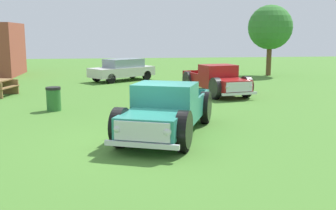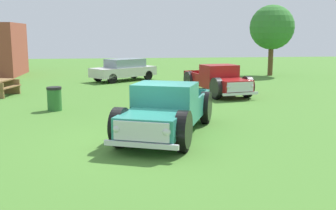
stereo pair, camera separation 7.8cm
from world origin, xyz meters
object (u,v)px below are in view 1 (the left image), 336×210
Objects in this scene: pickup_truck_behind_left at (218,80)px; trash_can at (54,99)px; sedan_distant_a at (122,69)px; pickup_truck_foreground at (165,112)px; oak_tree_east at (270,28)px.

pickup_truck_behind_left reaches higher than trash_can.
sedan_distant_a is (-4.62, 6.81, 0.03)m from pickup_truck_behind_left.
pickup_truck_foreground reaches higher than trash_can.
sedan_distant_a reaches higher than trash_can.
pickup_truck_foreground is at bearing -115.15° from pickup_truck_behind_left.
trash_can is 18.55m from oak_tree_east.
pickup_truck_foreground is 19.69m from oak_tree_east.
pickup_truck_foreground is at bearing -120.51° from oak_tree_east.
pickup_truck_behind_left is at bearing 64.85° from pickup_truck_foreground.
pickup_truck_behind_left is 1.01× the size of oak_tree_east.
oak_tree_east reaches higher than pickup_truck_foreground.
pickup_truck_foreground is at bearing -86.75° from sedan_distant_a.
sedan_distant_a is 11.26m from oak_tree_east.
trash_can is 0.19× the size of oak_tree_east.
pickup_truck_behind_left is at bearing -124.96° from oak_tree_east.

